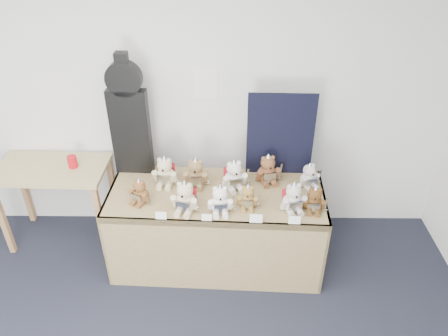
{
  "coord_description": "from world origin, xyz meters",
  "views": [
    {
      "loc": [
        0.95,
        -1.08,
        2.98
      ],
      "look_at": [
        0.92,
        1.8,
        1.08
      ],
      "focal_mm": 35.0,
      "sensor_mm": 36.0,
      "label": 1
    }
  ],
  "objects_px": {
    "teddy_back_end": "(309,176)",
    "red_cup": "(72,162)",
    "teddy_front_centre": "(220,201)",
    "guitar_case": "(129,117)",
    "display_table": "(216,213)",
    "teddy_back_right": "(268,170)",
    "teddy_front_right": "(248,197)",
    "teddy_front_end": "(314,200)",
    "teddy_front_far_left": "(140,192)",
    "teddy_front_far_right": "(293,198)",
    "side_table": "(54,179)",
    "teddy_back_left": "(165,172)",
    "teddy_front_left": "(185,198)",
    "teddy_back_centre_right": "(234,176)",
    "teddy_back_centre_left": "(196,173)"
  },
  "relations": [
    {
      "from": "display_table",
      "to": "teddy_back_right",
      "type": "bearing_deg",
      "value": 31.73
    },
    {
      "from": "side_table",
      "to": "teddy_back_left",
      "type": "xyz_separation_m",
      "value": [
        1.06,
        -0.17,
        0.19
      ]
    },
    {
      "from": "red_cup",
      "to": "teddy_front_left",
      "type": "distance_m",
      "value": 1.19
    },
    {
      "from": "teddy_front_far_left",
      "to": "teddy_back_centre_right",
      "type": "bearing_deg",
      "value": 41.11
    },
    {
      "from": "red_cup",
      "to": "teddy_front_left",
      "type": "bearing_deg",
      "value": -26.99
    },
    {
      "from": "teddy_back_right",
      "to": "display_table",
      "type": "bearing_deg",
      "value": -164.54
    },
    {
      "from": "teddy_front_left",
      "to": "teddy_back_centre_left",
      "type": "distance_m",
      "value": 0.36
    },
    {
      "from": "teddy_front_left",
      "to": "teddy_back_right",
      "type": "xyz_separation_m",
      "value": [
        0.68,
        0.41,
        -0.0
      ]
    },
    {
      "from": "teddy_back_centre_right",
      "to": "teddy_front_right",
      "type": "bearing_deg",
      "value": -84.21
    },
    {
      "from": "side_table",
      "to": "display_table",
      "type": "bearing_deg",
      "value": -12.08
    },
    {
      "from": "teddy_front_far_left",
      "to": "teddy_front_far_right",
      "type": "bearing_deg",
      "value": 21.75
    },
    {
      "from": "red_cup",
      "to": "teddy_back_right",
      "type": "distance_m",
      "value": 1.75
    },
    {
      "from": "side_table",
      "to": "teddy_front_right",
      "type": "height_order",
      "value": "teddy_front_right"
    },
    {
      "from": "side_table",
      "to": "teddy_back_right",
      "type": "bearing_deg",
      "value": -1.75
    },
    {
      "from": "teddy_front_centre",
      "to": "guitar_case",
      "type": "bearing_deg",
      "value": 139.12
    },
    {
      "from": "teddy_front_end",
      "to": "teddy_front_left",
      "type": "bearing_deg",
      "value": -171.62
    },
    {
      "from": "red_cup",
      "to": "teddy_front_far_right",
      "type": "bearing_deg",
      "value": -15.32
    },
    {
      "from": "red_cup",
      "to": "teddy_front_end",
      "type": "bearing_deg",
      "value": -14.29
    },
    {
      "from": "display_table",
      "to": "guitar_case",
      "type": "relative_size",
      "value": 1.7
    },
    {
      "from": "teddy_front_left",
      "to": "teddy_back_right",
      "type": "bearing_deg",
      "value": 43.66
    },
    {
      "from": "teddy_back_right",
      "to": "teddy_front_right",
      "type": "bearing_deg",
      "value": -130.9
    },
    {
      "from": "teddy_front_far_left",
      "to": "teddy_back_centre_right",
      "type": "height_order",
      "value": "teddy_back_centre_right"
    },
    {
      "from": "teddy_back_centre_right",
      "to": "guitar_case",
      "type": "bearing_deg",
      "value": 147.51
    },
    {
      "from": "teddy_front_far_right",
      "to": "teddy_back_centre_left",
      "type": "relative_size",
      "value": 0.98
    },
    {
      "from": "teddy_front_end",
      "to": "teddy_back_left",
      "type": "bearing_deg",
      "value": 171.8
    },
    {
      "from": "teddy_front_centre",
      "to": "teddy_front_end",
      "type": "xyz_separation_m",
      "value": [
        0.75,
        0.02,
        -0.01
      ]
    },
    {
      "from": "teddy_back_centre_right",
      "to": "teddy_back_centre_left",
      "type": "bearing_deg",
      "value": 157.07
    },
    {
      "from": "display_table",
      "to": "teddy_front_centre",
      "type": "xyz_separation_m",
      "value": [
        0.04,
        -0.18,
        0.27
      ]
    },
    {
      "from": "teddy_back_end",
      "to": "red_cup",
      "type": "bearing_deg",
      "value": 149.24
    },
    {
      "from": "red_cup",
      "to": "teddy_front_centre",
      "type": "distance_m",
      "value": 1.45
    },
    {
      "from": "teddy_front_far_right",
      "to": "teddy_front_far_left",
      "type": "bearing_deg",
      "value": 161.99
    },
    {
      "from": "red_cup",
      "to": "guitar_case",
      "type": "bearing_deg",
      "value": 3.87
    },
    {
      "from": "teddy_front_left",
      "to": "teddy_back_left",
      "type": "xyz_separation_m",
      "value": [
        -0.2,
        0.36,
        -0.0
      ]
    },
    {
      "from": "guitar_case",
      "to": "teddy_front_centre",
      "type": "height_order",
      "value": "guitar_case"
    },
    {
      "from": "teddy_front_end",
      "to": "teddy_back_end",
      "type": "distance_m",
      "value": 0.33
    },
    {
      "from": "teddy_back_left",
      "to": "teddy_back_centre_right",
      "type": "relative_size",
      "value": 1.0
    },
    {
      "from": "red_cup",
      "to": "teddy_front_right",
      "type": "bearing_deg",
      "value": -17.49
    },
    {
      "from": "teddy_front_right",
      "to": "teddy_back_centre_right",
      "type": "bearing_deg",
      "value": 117.11
    },
    {
      "from": "teddy_back_left",
      "to": "teddy_back_centre_right",
      "type": "distance_m",
      "value": 0.6
    },
    {
      "from": "display_table",
      "to": "teddy_front_far_right",
      "type": "xyz_separation_m",
      "value": [
        0.62,
        -0.14,
        0.28
      ]
    },
    {
      "from": "teddy_back_left",
      "to": "guitar_case",
      "type": "bearing_deg",
      "value": 150.73
    },
    {
      "from": "red_cup",
      "to": "teddy_back_centre_left",
      "type": "bearing_deg",
      "value": -9.4
    },
    {
      "from": "side_table",
      "to": "red_cup",
      "type": "bearing_deg",
      "value": 4.34
    },
    {
      "from": "teddy_back_right",
      "to": "teddy_back_centre_right",
      "type": "bearing_deg",
      "value": -175.91
    },
    {
      "from": "display_table",
      "to": "teddy_back_end",
      "type": "bearing_deg",
      "value": 15.55
    },
    {
      "from": "red_cup",
      "to": "teddy_front_right",
      "type": "relative_size",
      "value": 0.48
    },
    {
      "from": "teddy_front_end",
      "to": "teddy_front_far_left",
      "type": "bearing_deg",
      "value": -176.07
    },
    {
      "from": "teddy_front_left",
      "to": "teddy_back_centre_left",
      "type": "xyz_separation_m",
      "value": [
        0.06,
        0.35,
        -0.01
      ]
    },
    {
      "from": "teddy_back_end",
      "to": "teddy_front_left",
      "type": "bearing_deg",
      "value": 172.97
    },
    {
      "from": "teddy_front_right",
      "to": "teddy_back_centre_right",
      "type": "xyz_separation_m",
      "value": [
        -0.11,
        0.27,
        0.03
      ]
    }
  ]
}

